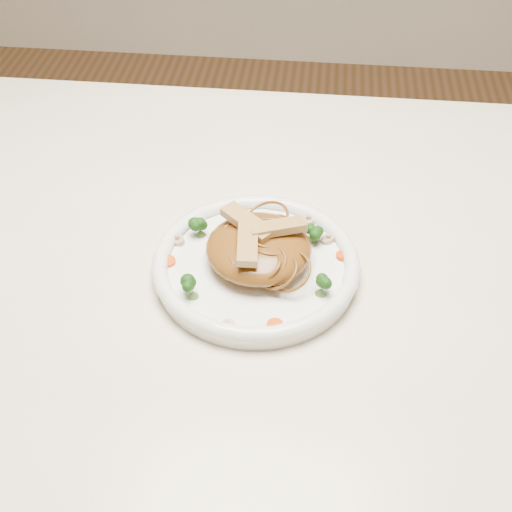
# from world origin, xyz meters

# --- Properties ---
(table) EXTENTS (1.20, 0.80, 0.75)m
(table) POSITION_xyz_m (0.00, 0.00, 0.65)
(table) COLOR white
(table) RESTS_ON ground
(plate) EXTENTS (0.33, 0.33, 0.02)m
(plate) POSITION_xyz_m (0.02, -0.06, 0.76)
(plate) COLOR white
(plate) RESTS_ON table
(noodle_mound) EXTENTS (0.17, 0.17, 0.04)m
(noodle_mound) POSITION_xyz_m (0.02, -0.05, 0.79)
(noodle_mound) COLOR brown
(noodle_mound) RESTS_ON plate
(chicken_a) EXTENTS (0.07, 0.05, 0.01)m
(chicken_a) POSITION_xyz_m (0.04, -0.04, 0.81)
(chicken_a) COLOR tan
(chicken_a) RESTS_ON noodle_mound
(chicken_b) EXTENTS (0.07, 0.06, 0.01)m
(chicken_b) POSITION_xyz_m (0.00, -0.03, 0.81)
(chicken_b) COLOR tan
(chicken_b) RESTS_ON noodle_mound
(chicken_c) EXTENTS (0.03, 0.08, 0.01)m
(chicken_c) POSITION_xyz_m (0.01, -0.07, 0.81)
(chicken_c) COLOR tan
(chicken_c) RESTS_ON noodle_mound
(broccoli_0) EXTENTS (0.04, 0.04, 0.03)m
(broccoli_0) POSITION_xyz_m (0.09, -0.00, 0.78)
(broccoli_0) COLOR #1A470E
(broccoli_0) RESTS_ON plate
(broccoli_1) EXTENTS (0.03, 0.03, 0.03)m
(broccoli_1) POSITION_xyz_m (-0.06, -0.01, 0.78)
(broccoli_1) COLOR #1A470E
(broccoli_1) RESTS_ON plate
(broccoli_2) EXTENTS (0.04, 0.04, 0.03)m
(broccoli_2) POSITION_xyz_m (-0.05, -0.12, 0.78)
(broccoli_2) COLOR #1A470E
(broccoli_2) RESTS_ON plate
(broccoli_3) EXTENTS (0.03, 0.03, 0.03)m
(broccoli_3) POSITION_xyz_m (0.10, -0.10, 0.78)
(broccoli_3) COLOR #1A470E
(broccoli_3) RESTS_ON plate
(carrot_0) EXTENTS (0.02, 0.02, 0.00)m
(carrot_0) POSITION_xyz_m (0.06, 0.01, 0.77)
(carrot_0) COLOR red
(carrot_0) RESTS_ON plate
(carrot_1) EXTENTS (0.02, 0.02, 0.00)m
(carrot_1) POSITION_xyz_m (-0.09, -0.07, 0.77)
(carrot_1) COLOR red
(carrot_1) RESTS_ON plate
(carrot_2) EXTENTS (0.02, 0.02, 0.00)m
(carrot_2) POSITION_xyz_m (0.12, -0.03, 0.77)
(carrot_2) COLOR red
(carrot_2) RESTS_ON plate
(carrot_3) EXTENTS (0.02, 0.02, 0.00)m
(carrot_3) POSITION_xyz_m (-0.02, 0.05, 0.77)
(carrot_3) COLOR red
(carrot_3) RESTS_ON plate
(carrot_4) EXTENTS (0.02, 0.02, 0.00)m
(carrot_4) POSITION_xyz_m (0.05, -0.16, 0.77)
(carrot_4) COLOR red
(carrot_4) RESTS_ON plate
(mushroom_0) EXTENTS (0.03, 0.03, 0.01)m
(mushroom_0) POSITION_xyz_m (-0.00, -0.16, 0.77)
(mushroom_0) COLOR beige
(mushroom_0) RESTS_ON plate
(mushroom_1) EXTENTS (0.03, 0.03, 0.01)m
(mushroom_1) POSITION_xyz_m (0.11, -0.00, 0.77)
(mushroom_1) COLOR beige
(mushroom_1) RESTS_ON plate
(mushroom_2) EXTENTS (0.03, 0.03, 0.01)m
(mushroom_2) POSITION_xyz_m (-0.09, -0.03, 0.77)
(mushroom_2) COLOR beige
(mushroom_2) RESTS_ON plate
(mushroom_3) EXTENTS (0.02, 0.02, 0.01)m
(mushroom_3) POSITION_xyz_m (0.08, 0.03, 0.77)
(mushroom_3) COLOR beige
(mushroom_3) RESTS_ON plate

